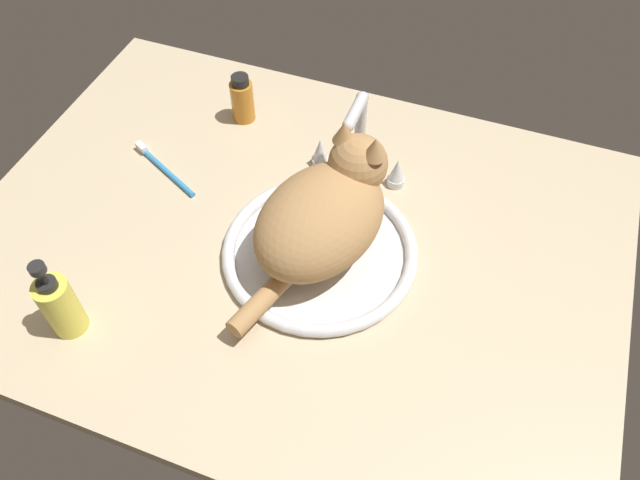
% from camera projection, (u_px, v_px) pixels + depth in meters
% --- Properties ---
extents(countertop, '(1.13, 0.84, 0.03)m').
position_uv_depth(countertop, '(293.00, 242.00, 1.10)').
color(countertop, '#CCB793').
rests_on(countertop, ground).
extents(sink_basin, '(0.33, 0.33, 0.02)m').
position_uv_depth(sink_basin, '(320.00, 251.00, 1.06)').
color(sink_basin, white).
rests_on(sink_basin, countertop).
extents(faucet, '(0.18, 0.10, 0.19)m').
position_uv_depth(faucet, '(358.00, 147.00, 1.12)').
color(faucet, silver).
rests_on(faucet, countertop).
extents(cat, '(0.25, 0.36, 0.19)m').
position_uv_depth(cat, '(327.00, 212.00, 1.00)').
color(cat, tan).
rests_on(cat, sink_basin).
extents(amber_bottle, '(0.05, 0.05, 0.10)m').
position_uv_depth(amber_bottle, '(242.00, 99.00, 1.24)').
color(amber_bottle, '#C67A23').
rests_on(amber_bottle, countertop).
extents(soap_pump_bottle, '(0.05, 0.05, 0.16)m').
position_uv_depth(soap_pump_bottle, '(60.00, 305.00, 0.93)').
color(soap_pump_bottle, '#E5DB4C').
rests_on(soap_pump_bottle, countertop).
extents(toothbrush, '(0.17, 0.09, 0.02)m').
position_uv_depth(toothbrush, '(163.00, 168.00, 1.18)').
color(toothbrush, '#338CD1').
rests_on(toothbrush, countertop).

